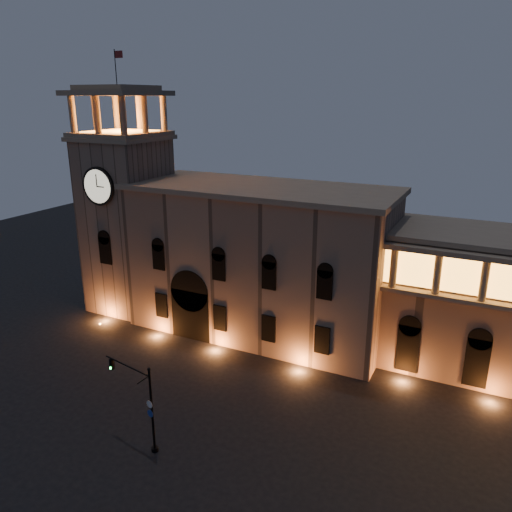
% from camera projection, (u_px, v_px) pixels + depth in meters
% --- Properties ---
extents(ground, '(160.00, 160.00, 0.00)m').
position_uv_depth(ground, '(166.00, 438.00, 41.48)').
color(ground, black).
rests_on(ground, ground).
extents(government_building, '(30.80, 12.80, 17.60)m').
position_uv_depth(government_building, '(259.00, 261.00, 58.41)').
color(government_building, '#826855').
rests_on(government_building, ground).
extents(clock_tower, '(9.80, 9.80, 32.40)m').
position_uv_depth(clock_tower, '(127.00, 215.00, 64.23)').
color(clock_tower, '#826855').
rests_on(clock_tower, ground).
extents(traffic_light, '(5.43, 1.32, 7.56)m').
position_uv_depth(traffic_light, '(144.00, 404.00, 39.32)').
color(traffic_light, black).
rests_on(traffic_light, ground).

